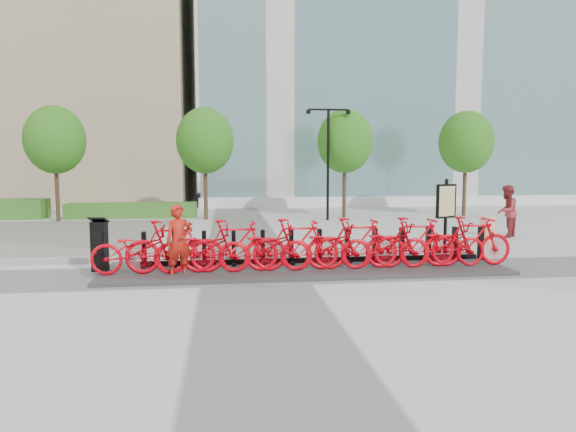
{
  "coord_description": "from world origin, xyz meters",
  "views": [
    {
      "loc": [
        -0.66,
        -11.78,
        2.58
      ],
      "look_at": [
        1.0,
        1.5,
        1.2
      ],
      "focal_mm": 32.0,
      "sensor_mm": 36.0,
      "label": 1
    }
  ],
  "objects": [
    {
      "name": "bike_2",
      "position": [
        -1.16,
        -0.05,
        0.63
      ],
      "size": [
        2.09,
        0.73,
        1.1
      ],
      "primitive_type": "imported",
      "rotation": [
        0.0,
        0.0,
        1.57
      ],
      "color": "#CC000D",
      "rests_on": "dock_pad"
    },
    {
      "name": "hedge_b",
      "position": [
        -5.0,
        13.2,
        0.35
      ],
      "size": [
        6.0,
        1.2,
        0.7
      ],
      "primitive_type": "cube",
      "color": "#367421",
      "rests_on": "ground"
    },
    {
      "name": "bike_11",
      "position": [
        5.32,
        -0.05,
        0.69
      ],
      "size": [
        2.03,
        0.57,
        1.22
      ],
      "primitive_type": "imported",
      "rotation": [
        0.0,
        0.0,
        1.57
      ],
      "color": "#CC000D",
      "rests_on": "dock_pad"
    },
    {
      "name": "construction_barrel",
      "position": [
        7.63,
        3.47,
        0.45
      ],
      "size": [
        0.6,
        0.6,
        0.9
      ],
      "primitive_type": "cylinder",
      "rotation": [
        0.0,
        0.0,
        0.34
      ],
      "color": "orange",
      "rests_on": "ground"
    },
    {
      "name": "map_sign",
      "position": [
        5.62,
        2.12,
        1.41
      ],
      "size": [
        0.68,
        0.36,
        2.13
      ],
      "rotation": [
        0.0,
        0.0,
        0.39
      ],
      "color": "black",
      "rests_on": "ground"
    },
    {
      "name": "bike_3",
      "position": [
        -0.44,
        -0.05,
        0.69
      ],
      "size": [
        2.03,
        0.57,
        1.22
      ],
      "primitive_type": "imported",
      "rotation": [
        0.0,
        0.0,
        1.57
      ],
      "color": "#CC000D",
      "rests_on": "dock_pad"
    },
    {
      "name": "tree_0",
      "position": [
        -8.0,
        12.0,
        3.59
      ],
      "size": [
        2.6,
        2.6,
        5.1
      ],
      "color": "#342616",
      "rests_on": "ground"
    },
    {
      "name": "kiosk",
      "position": [
        -3.54,
        0.41,
        0.69
      ],
      "size": [
        0.44,
        0.39,
        1.28
      ],
      "rotation": [
        0.0,
        0.0,
        -0.17
      ],
      "color": "black",
      "rests_on": "dock_pad"
    },
    {
      "name": "tree_2",
      "position": [
        5.0,
        12.0,
        3.59
      ],
      "size": [
        2.6,
        2.6,
        5.1
      ],
      "color": "#342616",
      "rests_on": "ground"
    },
    {
      "name": "bike_8",
      "position": [
        3.16,
        -0.05,
        0.63
      ],
      "size": [
        2.09,
        0.73,
        1.1
      ],
      "primitive_type": "imported",
      "rotation": [
        0.0,
        0.0,
        1.57
      ],
      "color": "#CC000D",
      "rests_on": "dock_pad"
    },
    {
      "name": "dock_pad",
      "position": [
        1.3,
        0.3,
        0.04
      ],
      "size": [
        9.6,
        2.4,
        0.08
      ],
      "primitive_type": "cube",
      "color": "#373737",
      "rests_on": "ground"
    },
    {
      "name": "bike_4",
      "position": [
        0.28,
        -0.05,
        0.63
      ],
      "size": [
        2.09,
        0.73,
        1.1
      ],
      "primitive_type": "imported",
      "rotation": [
        0.0,
        0.0,
        1.57
      ],
      "color": "#CC000D",
      "rests_on": "dock_pad"
    },
    {
      "name": "dock_rail_posts",
      "position": [
        1.72,
        0.77,
        0.51
      ],
      "size": [
        8.74,
        0.5,
        0.85
      ],
      "primitive_type": null,
      "color": "black",
      "rests_on": "dock_pad"
    },
    {
      "name": "tree_1",
      "position": [
        -1.5,
        12.0,
        3.59
      ],
      "size": [
        2.6,
        2.6,
        5.1
      ],
      "color": "#342616",
      "rests_on": "ground"
    },
    {
      "name": "worker_red",
      "position": [
        -1.68,
        -0.17,
        0.83
      ],
      "size": [
        0.71,
        0.59,
        1.67
      ],
      "primitive_type": "imported",
      "rotation": [
        0.0,
        0.0,
        0.36
      ],
      "color": "#AC1A0F",
      "rests_on": "ground"
    },
    {
      "name": "pedestrian",
      "position": [
        9.13,
        4.96,
        0.91
      ],
      "size": [
        1.12,
        1.11,
        1.82
      ],
      "primitive_type": "imported",
      "rotation": [
        0.0,
        0.0,
        3.9
      ],
      "color": "maroon",
      "rests_on": "ground"
    },
    {
      "name": "bike_5",
      "position": [
        1.0,
        -0.05,
        0.69
      ],
      "size": [
        2.03,
        0.57,
        1.22
      ],
      "primitive_type": "imported",
      "rotation": [
        0.0,
        0.0,
        1.57
      ],
      "color": "#CC000D",
      "rests_on": "dock_pad"
    },
    {
      "name": "glass_building",
      "position": [
        14.0,
        26.0,
        12.0
      ],
      "size": [
        32.0,
        16.0,
        24.0
      ],
      "primitive_type": "cube",
      "color": "#3C7177",
      "rests_on": "ground"
    },
    {
      "name": "tree_3",
      "position": [
        11.0,
        12.0,
        3.59
      ],
      "size": [
        2.6,
        2.6,
        5.1
      ],
      "color": "#342616",
      "rests_on": "ground"
    },
    {
      "name": "bike_1",
      "position": [
        -1.88,
        -0.05,
        0.69
      ],
      "size": [
        2.03,
        0.57,
        1.22
      ],
      "primitive_type": "imported",
      "rotation": [
        0.0,
        0.0,
        1.57
      ],
      "color": "#CC000D",
      "rests_on": "dock_pad"
    },
    {
      "name": "streetlamp",
      "position": [
        4.0,
        11.0,
        3.13
      ],
      "size": [
        2.0,
        0.2,
        5.0
      ],
      "color": "black",
      "rests_on": "ground"
    },
    {
      "name": "bike_10",
      "position": [
        4.6,
        -0.05,
        0.63
      ],
      "size": [
        2.09,
        0.73,
        1.1
      ],
      "primitive_type": "imported",
      "rotation": [
        0.0,
        0.0,
        1.57
      ],
      "color": "#CC000D",
      "rests_on": "dock_pad"
    },
    {
      "name": "bike_7",
      "position": [
        2.44,
        -0.05,
        0.69
      ],
      "size": [
        2.03,
        0.57,
        1.22
      ],
      "primitive_type": "imported",
      "rotation": [
        0.0,
        0.0,
        1.57
      ],
      "color": "#CC000D",
      "rests_on": "dock_pad"
    },
    {
      "name": "bike_0",
      "position": [
        -2.6,
        -0.05,
        0.63
      ],
      "size": [
        2.09,
        0.73,
        1.1
      ],
      "primitive_type": "imported",
      "rotation": [
        0.0,
        0.0,
        1.57
      ],
      "color": "#CC000D",
      "rests_on": "dock_pad"
    },
    {
      "name": "bike_6",
      "position": [
        1.72,
        -0.05,
        0.63
      ],
      "size": [
        2.09,
        0.73,
        1.1
      ],
      "primitive_type": "imported",
      "rotation": [
        0.0,
        0.0,
        1.57
      ],
      "color": "#CC000D",
      "rests_on": "dock_pad"
    },
    {
      "name": "ground",
      "position": [
        0.0,
        0.0,
        0.0
      ],
      "size": [
        120.0,
        120.0,
        0.0
      ],
      "primitive_type": "plane",
      "color": "#AFAFAC"
    },
    {
      "name": "bike_9",
      "position": [
        3.88,
        -0.05,
        0.69
      ],
      "size": [
        2.03,
        0.57,
        1.22
      ],
      "primitive_type": "imported",
      "rotation": [
        0.0,
        0.0,
        1.57
      ],
      "color": "#CC000D",
      "rests_on": "dock_pad"
    }
  ]
}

